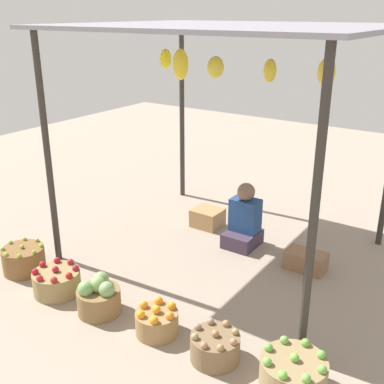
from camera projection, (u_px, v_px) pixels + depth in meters
ground_plane at (223, 251)px, 5.62m from camera, size 14.00×14.00×0.00m
market_stall_structure at (229, 44)px, 4.78m from camera, size 3.22×2.74×2.52m
vendor_person at (244, 222)px, 5.67m from camera, size 0.36×0.44×0.78m
basket_limes at (24, 259)px, 5.15m from camera, size 0.45×0.45×0.31m
basket_red_apples at (57, 281)px, 4.76m from camera, size 0.47×0.47×0.29m
basket_cabbages at (99, 297)px, 4.43m from camera, size 0.41×0.41×0.37m
basket_oranges at (157, 321)px, 4.16m from camera, size 0.38×0.38×0.28m
basket_potatoes at (215, 347)px, 3.85m from camera, size 0.41×0.41×0.27m
basket_green_apples at (293, 374)px, 3.52m from camera, size 0.50×0.50×0.32m
wooden_crate_near_vendor at (208, 218)px, 6.23m from camera, size 0.37×0.33×0.23m
wooden_crate_stacked_rear at (306, 261)px, 5.19m from camera, size 0.44×0.26×0.20m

